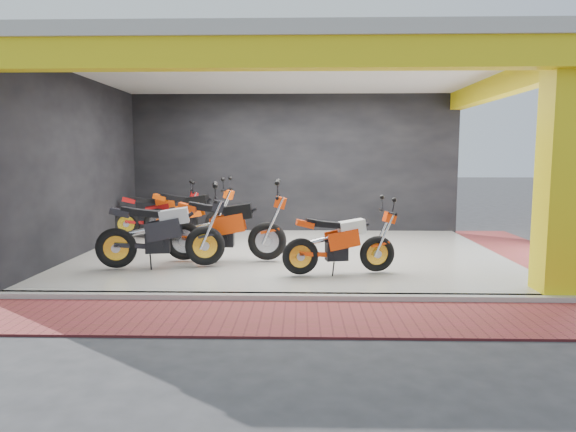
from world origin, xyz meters
name	(u,v)px	position (x,y,z in m)	size (l,w,h in m)	color
ground	(288,283)	(0.00, 0.00, 0.00)	(80.00, 80.00, 0.00)	#2D2D30
showroom_floor	(290,255)	(0.00, 2.00, 0.05)	(8.00, 6.00, 0.10)	beige
showroom_ceiling	(291,69)	(0.00, 2.00, 3.60)	(8.40, 6.40, 0.20)	beige
back_wall	(293,165)	(0.00, 5.10, 1.75)	(8.20, 0.20, 3.50)	black
left_wall	(79,168)	(-4.10, 2.00, 1.75)	(0.20, 6.20, 3.50)	black
corner_column	(561,173)	(3.75, -0.75, 1.75)	(0.50, 0.50, 3.50)	yellow
header_beam_front	(286,54)	(0.00, -1.00, 3.30)	(8.40, 0.30, 0.40)	yellow
header_beam_right	(505,84)	(4.00, 2.00, 3.30)	(0.30, 6.40, 0.40)	yellow
floor_kerb	(286,297)	(0.00, -1.02, 0.05)	(8.00, 0.20, 0.10)	beige
paver_front	(284,318)	(0.00, -1.80, 0.01)	(9.00, 1.40, 0.03)	maroon
paver_right	(539,258)	(4.80, 2.00, 0.01)	(1.40, 7.00, 0.03)	maroon
moto_hero	(377,236)	(1.43, 0.29, 0.69)	(1.94, 0.72, 1.19)	#FF400A
moto_row_a	(205,227)	(-1.42, 0.67, 0.79)	(2.25, 0.83, 1.37)	black
moto_row_b	(267,223)	(-0.40, 1.15, 0.80)	(2.30, 0.85, 1.40)	#E73E09
moto_row_c	(185,209)	(-2.52, 4.03, 0.73)	(2.06, 0.76, 1.26)	#AC1212
moto_row_d	(219,210)	(-1.62, 3.46, 0.78)	(2.23, 0.82, 1.36)	#FF530A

